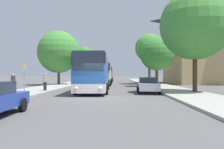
# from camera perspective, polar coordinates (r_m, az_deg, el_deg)

# --- Properties ---
(ground_plane) EXTENTS (300.00, 300.00, 0.00)m
(ground_plane) POSITION_cam_1_polar(r_m,az_deg,el_deg) (15.35, -3.29, -6.27)
(ground_plane) COLOR #565454
(ground_plane) RESTS_ON ground
(sidewalk_left) EXTENTS (4.00, 120.00, 0.15)m
(sidewalk_left) POSITION_cam_1_polar(r_m,az_deg,el_deg) (17.37, -27.09, -5.30)
(sidewalk_left) COLOR #A39E93
(sidewalk_left) RESTS_ON ground_plane
(sidewalk_right) EXTENTS (4.00, 120.00, 0.15)m
(sidewalk_right) POSITION_cam_1_polar(r_m,az_deg,el_deg) (16.35, 22.10, -5.63)
(sidewalk_right) COLOR #A39E93
(sidewalk_right) RESTS_ON ground_plane
(building_right_background) EXTENTS (19.67, 13.91, 15.80)m
(building_right_background) POSITION_cam_1_polar(r_m,az_deg,el_deg) (45.93, 27.22, 7.83)
(building_right_background) COLOR tan
(building_right_background) RESTS_ON ground_plane
(bus_front) EXTENTS (2.98, 10.23, 3.46)m
(bus_front) POSITION_cam_1_polar(r_m,az_deg,el_deg) (21.09, -4.73, 0.47)
(bus_front) COLOR silver
(bus_front) RESTS_ON ground_plane
(bus_middle) EXTENTS (2.78, 10.52, 3.32)m
(bus_middle) POSITION_cam_1_polar(r_m,az_deg,el_deg) (34.21, -2.40, 0.21)
(bus_middle) COLOR #238942
(bus_middle) RESTS_ON ground_plane
(bus_rear) EXTENTS (2.79, 11.78, 3.27)m
(bus_rear) POSITION_cam_1_polar(r_m,az_deg,el_deg) (48.98, -1.36, 0.14)
(bus_rear) COLOR gray
(bus_rear) RESTS_ON ground_plane
(parked_car_right_near) EXTENTS (2.09, 4.59, 1.42)m
(parked_car_right_near) POSITION_cam_1_polar(r_m,az_deg,el_deg) (20.04, 9.30, -2.65)
(parked_car_right_near) COLOR #B7B7BC
(parked_car_right_near) RESTS_ON ground_plane
(bus_stop_sign) EXTENTS (0.08, 0.45, 2.55)m
(bus_stop_sign) POSITION_cam_1_polar(r_m,az_deg,el_deg) (19.38, -21.92, 0.18)
(bus_stop_sign) COLOR gray
(bus_stop_sign) RESTS_ON sidewalk_left
(pedestrian_waiting_near) EXTENTS (0.36, 0.36, 1.68)m
(pedestrian_waiting_near) POSITION_cam_1_polar(r_m,az_deg,el_deg) (21.70, -17.09, -1.79)
(pedestrian_waiting_near) COLOR #23232D
(pedestrian_waiting_near) RESTS_ON sidewalk_left
(pedestrian_waiting_far) EXTENTS (0.36, 0.36, 1.60)m
(pedestrian_waiting_far) POSITION_cam_1_polar(r_m,az_deg,el_deg) (20.68, -24.40, -2.00)
(pedestrian_waiting_far) COLOR #23232D
(pedestrian_waiting_far) RESTS_ON sidewalk_left
(tree_left_near) EXTENTS (6.57, 6.57, 8.32)m
(tree_left_near) POSITION_cam_1_polar(r_m,az_deg,el_deg) (35.37, -13.74, 5.73)
(tree_left_near) COLOR #513D23
(tree_left_near) RESTS_ON sidewalk_left
(tree_left_far) EXTENTS (4.24, 4.24, 7.62)m
(tree_left_far) POSITION_cam_1_polar(r_m,az_deg,el_deg) (48.26, -7.36, 4.74)
(tree_left_far) COLOR brown
(tree_left_far) RESTS_ON sidewalk_left
(tree_right_near) EXTENTS (4.85, 4.85, 8.45)m
(tree_right_near) POSITION_cam_1_polar(r_m,az_deg,el_deg) (37.95, 9.72, 6.81)
(tree_right_near) COLOR brown
(tree_right_near) RESTS_ON sidewalk_right
(tree_right_mid) EXTENTS (6.21, 6.21, 9.04)m
(tree_right_mid) POSITION_cam_1_polar(r_m,az_deg,el_deg) (21.21, 20.85, 11.98)
(tree_right_mid) COLOR #47331E
(tree_right_mid) RESTS_ON sidewalk_right
(tree_right_far) EXTENTS (4.66, 4.66, 6.71)m
(tree_right_far) POSITION_cam_1_polar(r_m,az_deg,el_deg) (30.62, 11.62, 5.35)
(tree_right_far) COLOR #513D23
(tree_right_far) RESTS_ON sidewalk_right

